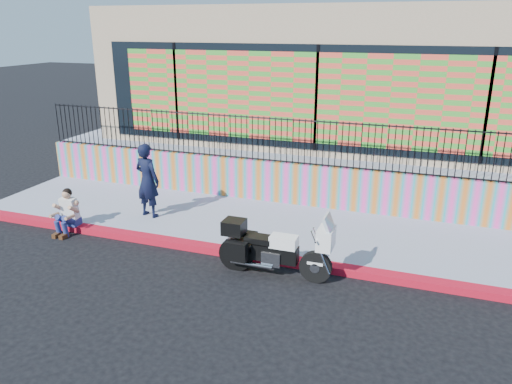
% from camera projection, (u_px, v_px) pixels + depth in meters
% --- Properties ---
extents(ground, '(90.00, 90.00, 0.00)m').
position_uv_depth(ground, '(266.00, 261.00, 10.53)').
color(ground, black).
rests_on(ground, ground).
extents(red_curb, '(16.00, 0.30, 0.15)m').
position_uv_depth(red_curb, '(266.00, 257.00, 10.50)').
color(red_curb, '#AF0C24').
rests_on(red_curb, ground).
extents(sidewalk, '(16.00, 3.00, 0.15)m').
position_uv_depth(sidewalk, '(288.00, 229.00, 11.98)').
color(sidewalk, '#8E94AB').
rests_on(sidewalk, ground).
extents(mural_wall, '(16.00, 0.20, 1.10)m').
position_uv_depth(mural_wall, '(306.00, 185.00, 13.20)').
color(mural_wall, '#FF43AB').
rests_on(mural_wall, sidewalk).
extents(metal_fence, '(15.80, 0.04, 1.20)m').
position_uv_depth(metal_fence, '(307.00, 142.00, 12.83)').
color(metal_fence, black).
rests_on(metal_fence, mural_wall).
extents(elevated_platform, '(16.00, 10.00, 1.25)m').
position_uv_depth(elevated_platform, '(341.00, 146.00, 17.77)').
color(elevated_platform, '#8E94AB').
rests_on(elevated_platform, ground).
extents(storefront_building, '(14.00, 8.06, 4.00)m').
position_uv_depth(storefront_building, '(344.00, 71.00, 16.74)').
color(storefront_building, tan).
rests_on(storefront_building, elevated_platform).
extents(police_motorcycle, '(2.27, 0.75, 1.41)m').
position_uv_depth(police_motorcycle, '(273.00, 247.00, 9.76)').
color(police_motorcycle, black).
rests_on(police_motorcycle, ground).
extents(police_officer, '(0.75, 0.57, 1.86)m').
position_uv_depth(police_officer, '(147.00, 180.00, 12.30)').
color(police_officer, black).
rests_on(police_officer, sidewalk).
extents(seated_man, '(0.54, 0.71, 1.06)m').
position_uv_depth(seated_man, '(66.00, 216.00, 11.76)').
color(seated_man, navy).
rests_on(seated_man, ground).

